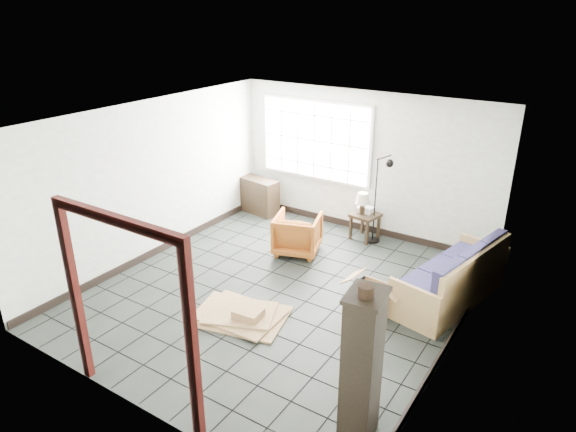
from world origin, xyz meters
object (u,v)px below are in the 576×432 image
Objects in this scene: futon_sofa at (455,281)px; armchair at (297,232)px; tall_shelf at (362,367)px; side_table at (365,218)px.

armchair is at bearing -170.58° from futon_sofa.
tall_shelf reaches higher than futon_sofa.
armchair is at bearing -123.52° from side_table.
armchair is 0.47× the size of tall_shelf.
futon_sofa is 2.83× the size of armchair.
tall_shelf is (1.91, -4.22, 0.42)m from side_table.
futon_sofa is at bearing -32.08° from side_table.
armchair is 1.34m from side_table.
tall_shelf is (2.65, -3.11, 0.45)m from armchair.
armchair is 1.46× the size of side_table.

